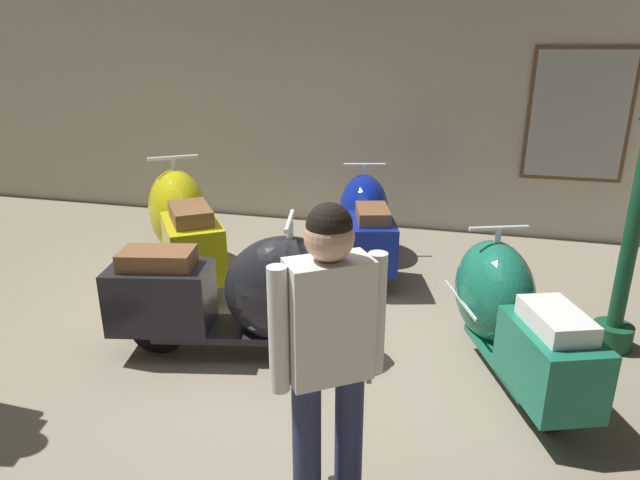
# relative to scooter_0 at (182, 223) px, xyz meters

# --- Properties ---
(ground_plane) EXTENTS (60.00, 60.00, 0.00)m
(ground_plane) POSITION_rel_scooter_0_xyz_m (1.22, -1.20, -0.50)
(ground_plane) COLOR gray
(showroom_back_wall) EXTENTS (18.00, 0.63, 3.76)m
(showroom_back_wall) POSITION_rel_scooter_0_xyz_m (1.37, 2.04, 1.38)
(showroom_back_wall) COLOR #BCB29E
(showroom_back_wall) RESTS_ON ground
(scooter_0) EXTENTS (1.46, 1.75, 1.09)m
(scooter_0) POSITION_rel_scooter_0_xyz_m (0.00, 0.00, 0.00)
(scooter_0) COLOR black
(scooter_0) RESTS_ON ground
(scooter_1) EXTENTS (1.74, 0.82, 1.03)m
(scooter_1) POSITION_rel_scooter_0_xyz_m (1.20, -1.31, -0.03)
(scooter_1) COLOR black
(scooter_1) RESTS_ON ground
(scooter_2) EXTENTS (0.86, 1.66, 0.98)m
(scooter_2) POSITION_rel_scooter_0_xyz_m (1.68, 0.69, -0.05)
(scooter_2) COLOR black
(scooter_2) RESTS_ON ground
(scooter_3) EXTENTS (0.96, 1.61, 0.95)m
(scooter_3) POSITION_rel_scooter_0_xyz_m (2.96, -1.06, -0.07)
(scooter_3) COLOR black
(scooter_3) RESTS_ON ground
(visitor_1) EXTENTS (0.44, 0.38, 1.54)m
(visitor_1) POSITION_rel_scooter_0_xyz_m (2.09, -2.58, 0.39)
(visitor_1) COLOR black
(visitor_1) RESTS_ON ground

